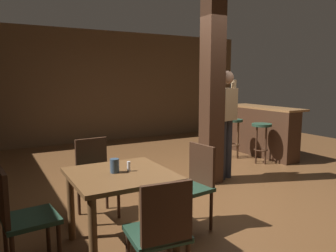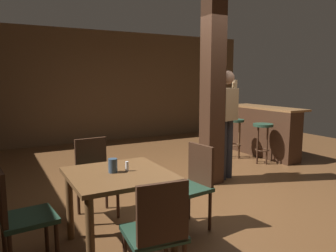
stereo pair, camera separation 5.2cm
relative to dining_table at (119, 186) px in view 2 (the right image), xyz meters
name	(u,v)px [view 2 (the right image)]	position (x,y,z in m)	size (l,w,h in m)	color
ground_plane	(211,190)	(1.72, 0.90, -0.60)	(10.80, 10.80, 0.00)	brown
wall_back	(110,86)	(1.72, 5.40, 0.80)	(8.00, 0.10, 2.80)	brown
pillar	(213,92)	(1.94, 1.21, 0.80)	(0.28, 0.28, 2.80)	#382114
dining_table	(119,186)	(0.00, 0.00, 0.00)	(0.91, 0.91, 0.73)	brown
chair_east	(192,182)	(0.83, 0.02, -0.10)	(0.47, 0.47, 0.89)	#1E3828
chair_north	(95,173)	(0.01, 0.85, -0.10)	(0.45, 0.45, 0.89)	#1E3828
chair_south	(157,230)	(0.00, -0.81, -0.10)	(0.46, 0.46, 0.89)	#1E3828
chair_west	(18,214)	(-0.87, -0.01, -0.10)	(0.46, 0.46, 0.89)	#1E3828
napkin_cup	(113,166)	(-0.04, 0.03, 0.19)	(0.08, 0.08, 0.13)	#33475B
salt_shaker	(127,166)	(0.09, 0.01, 0.17)	(0.03, 0.03, 0.09)	silver
standing_person	(227,117)	(2.25, 1.25, 0.40)	(0.47, 0.29, 1.72)	tan
bar_counter	(262,131)	(3.93, 2.20, -0.08)	(0.56, 1.79, 1.02)	brown
bar_stool_near	(263,133)	(3.47, 1.69, -0.03)	(0.37, 0.37, 0.76)	#1E3828
bar_stool_mid	(236,130)	(3.30, 2.27, -0.02)	(0.32, 0.32, 0.79)	#1E3828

